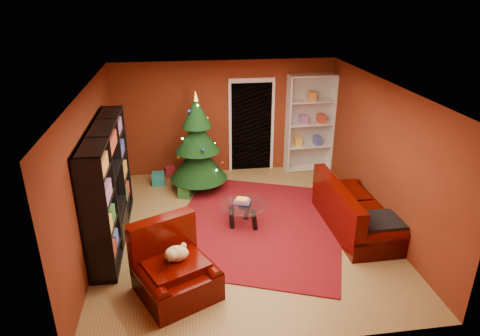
{
  "coord_description": "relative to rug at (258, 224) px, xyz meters",
  "views": [
    {
      "loc": [
        -1.0,
        -6.63,
        4.1
      ],
      "look_at": [
        0.0,
        0.4,
        1.05
      ],
      "focal_mm": 32.0,
      "sensor_mm": 36.0,
      "label": 1
    }
  ],
  "objects": [
    {
      "name": "gift_box_red",
      "position": [
        -1.61,
        2.47,
        0.1
      ],
      "size": [
        0.25,
        0.25,
        0.22
      ],
      "primitive_type": "cube",
      "rotation": [
        0.0,
        0.0,
        0.2
      ],
      "color": "#AD2236",
      "rests_on": "floor"
    },
    {
      "name": "rug",
      "position": [
        0.0,
        0.0,
        0.0
      ],
      "size": [
        4.11,
        4.4,
        0.02
      ],
      "primitive_type": "cube",
      "rotation": [
        0.0,
        0.0,
        -0.36
      ],
      "color": "maroon",
      "rests_on": "floor"
    },
    {
      "name": "white_bookshelf",
      "position": [
        1.66,
        2.45,
        1.12
      ],
      "size": [
        1.09,
        0.43,
        2.33
      ],
      "primitive_type": null,
      "rotation": [
        0.0,
        0.0,
        0.04
      ],
      "color": "white",
      "rests_on": "floor"
    },
    {
      "name": "coffee_table",
      "position": [
        -0.25,
        0.0,
        0.22
      ],
      "size": [
        1.16,
        1.16,
        0.56
      ],
      "primitive_type": null,
      "rotation": [
        0.0,
        0.0,
        -0.38
      ],
      "color": "gray",
      "rests_on": "rug"
    },
    {
      "name": "acrylic_chair",
      "position": [
        -0.97,
        1.47,
        0.39
      ],
      "size": [
        0.55,
        0.57,
        0.81
      ],
      "primitive_type": null,
      "rotation": [
        0.0,
        0.0,
        -0.36
      ],
      "color": "#66605B",
      "rests_on": "rug"
    },
    {
      "name": "wall_back",
      "position": [
        -0.29,
        2.65,
        1.29
      ],
      "size": [
        5.0,
        0.05,
        2.6
      ],
      "primitive_type": "cube",
      "color": "maroon",
      "rests_on": "ground"
    },
    {
      "name": "gift_box_teal",
      "position": [
        -1.88,
        2.05,
        0.12
      ],
      "size": [
        0.27,
        0.27,
        0.27
      ],
      "primitive_type": "cube",
      "rotation": [
        0.0,
        0.0,
        -0.0
      ],
      "color": "#1A7C80",
      "rests_on": "floor"
    },
    {
      "name": "armchair",
      "position": [
        -1.49,
        -1.73,
        0.42
      ],
      "size": [
        1.47,
        1.47,
        0.86
      ],
      "primitive_type": null,
      "rotation": [
        0.0,
        0.0,
        0.46
      ],
      "color": "#360300",
      "rests_on": "rug"
    },
    {
      "name": "media_unit",
      "position": [
        -2.57,
        -0.05,
        1.0
      ],
      "size": [
        0.41,
        2.65,
        2.03
      ],
      "primitive_type": null,
      "rotation": [
        0.0,
        0.0,
        -0.0
      ],
      "color": "black",
      "rests_on": "floor"
    },
    {
      "name": "ceiling",
      "position": [
        -0.29,
        -0.12,
        2.61
      ],
      "size": [
        5.0,
        5.5,
        0.05
      ],
      "primitive_type": "cube",
      "color": "silver",
      "rests_on": "wall_back"
    },
    {
      "name": "sofa",
      "position": [
        1.73,
        -0.36,
        0.44
      ],
      "size": [
        0.97,
        2.1,
        0.9
      ],
      "primitive_type": null,
      "rotation": [
        0.0,
        0.0,
        1.58
      ],
      "color": "#360300",
      "rests_on": "rug"
    },
    {
      "name": "wall_right",
      "position": [
        2.23,
        -0.12,
        1.29
      ],
      "size": [
        0.05,
        5.5,
        2.6
      ],
      "primitive_type": "cube",
      "color": "maroon",
      "rests_on": "ground"
    },
    {
      "name": "wall_left",
      "position": [
        -2.82,
        -0.12,
        1.29
      ],
      "size": [
        0.05,
        5.5,
        2.6
      ],
      "primitive_type": "cube",
      "color": "maroon",
      "rests_on": "ground"
    },
    {
      "name": "doorway",
      "position": [
        0.31,
        2.61,
        1.04
      ],
      "size": [
        1.06,
        0.6,
        2.16
      ],
      "primitive_type": null,
      "color": "black",
      "rests_on": "floor"
    },
    {
      "name": "christmas_tree",
      "position": [
        -0.99,
        1.69,
        1.04
      ],
      "size": [
        1.56,
        1.56,
        2.17
      ],
      "primitive_type": null,
      "rotation": [
        0.0,
        0.0,
        -0.35
      ],
      "color": "black",
      "rests_on": "floor"
    },
    {
      "name": "dog",
      "position": [
        -1.47,
        -1.66,
        0.63
      ],
      "size": [
        0.49,
        0.45,
        0.28
      ],
      "primitive_type": null,
      "rotation": [
        0.0,
        0.0,
        0.46
      ],
      "color": "beige",
      "rests_on": "armchair"
    },
    {
      "name": "gift_box_green",
      "position": [
        -1.3,
        1.35,
        0.11
      ],
      "size": [
        0.31,
        0.31,
        0.25
      ],
      "primitive_type": "cube",
      "rotation": [
        0.0,
        0.0,
        -0.3
      ],
      "color": "#226C29",
      "rests_on": "floor"
    },
    {
      "name": "floor",
      "position": [
        -0.29,
        -0.12,
        -0.04
      ],
      "size": [
        5.0,
        5.5,
        0.05
      ],
      "primitive_type": "cube",
      "color": "olive",
      "rests_on": "ground"
    }
  ]
}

